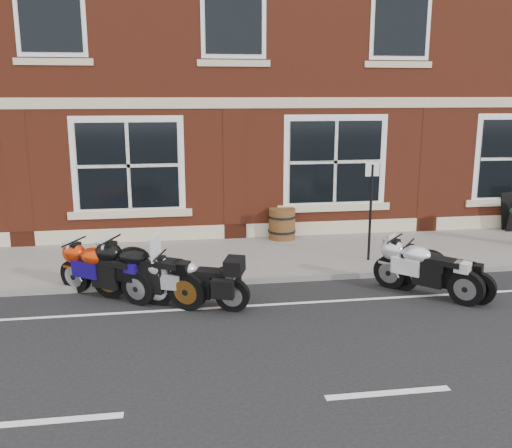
# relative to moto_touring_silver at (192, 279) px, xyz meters

# --- Properties ---
(ground) EXTENTS (80.00, 80.00, 0.00)m
(ground) POSITION_rel_moto_touring_silver_xyz_m (2.26, -0.29, -0.52)
(ground) COLOR black
(ground) RESTS_ON ground
(sidewalk) EXTENTS (30.00, 3.00, 0.12)m
(sidewalk) POSITION_rel_moto_touring_silver_xyz_m (2.26, 2.71, -0.46)
(sidewalk) COLOR slate
(sidewalk) RESTS_ON ground
(kerb) EXTENTS (30.00, 0.16, 0.12)m
(kerb) POSITION_rel_moto_touring_silver_xyz_m (2.26, 1.13, -0.46)
(kerb) COLOR slate
(kerb) RESTS_ON ground
(pub_building) EXTENTS (24.00, 12.00, 12.00)m
(pub_building) POSITION_rel_moto_touring_silver_xyz_m (2.26, 10.21, 5.48)
(pub_building) COLOR maroon
(pub_building) RESTS_ON ground
(moto_touring_silver) EXTENTS (1.84, 0.84, 1.27)m
(moto_touring_silver) POSITION_rel_moto_touring_silver_xyz_m (0.00, 0.00, 0.00)
(moto_touring_silver) COLOR black
(moto_touring_silver) RESTS_ON ground
(moto_sport_red) EXTENTS (1.76, 1.33, 0.94)m
(moto_sport_red) POSITION_rel_moto_touring_silver_xyz_m (-1.52, 0.74, 0.02)
(moto_sport_red) COLOR black
(moto_sport_red) RESTS_ON ground
(moto_sport_black) EXTENTS (2.03, 1.31, 1.03)m
(moto_sport_black) POSITION_rel_moto_touring_silver_xyz_m (-0.79, 0.35, 0.07)
(moto_sport_black) COLOR black
(moto_sport_black) RESTS_ON ground
(moto_sport_silver) EXTENTS (1.48, 1.65, 0.94)m
(moto_sport_silver) POSITION_rel_moto_touring_silver_xyz_m (4.23, -0.05, 0.02)
(moto_sport_silver) COLOR black
(moto_sport_silver) RESTS_ON ground
(moto_naked_black) EXTENTS (1.52, 1.40, 0.87)m
(moto_naked_black) POSITION_rel_moto_touring_silver_xyz_m (4.45, -0.12, -0.02)
(moto_naked_black) COLOR black
(moto_naked_black) RESTS_ON ground
(barrel_planter) EXTENTS (0.68, 0.68, 0.76)m
(barrel_planter) POSITION_rel_moto_touring_silver_xyz_m (2.39, 4.01, -0.02)
(barrel_planter) COLOR #542716
(barrel_planter) RESTS_ON sidewalk
(parking_sign) EXTENTS (0.30, 0.06, 2.11)m
(parking_sign) POSITION_rel_moto_touring_silver_xyz_m (3.86, 1.91, 0.82)
(parking_sign) COLOR black
(parking_sign) RESTS_ON sidewalk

